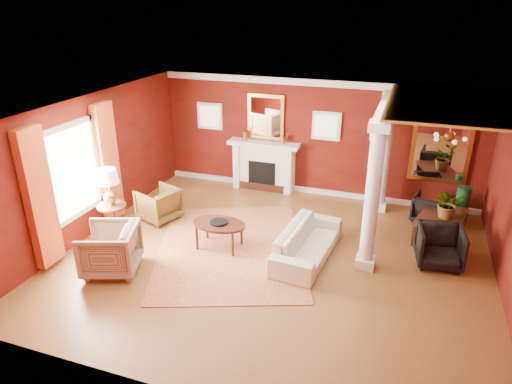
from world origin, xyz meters
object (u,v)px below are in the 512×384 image
at_px(sofa, 308,238).
at_px(side_table, 110,192).
at_px(armchair_leopard, 159,203).
at_px(coffee_table, 219,225).
at_px(armchair_stripe, 110,247).
at_px(dining_table, 442,221).

relative_size(sofa, side_table, 1.43).
height_order(armchair_leopard, coffee_table, armchair_leopard).
relative_size(coffee_table, side_table, 0.73).
bearing_deg(armchair_stripe, dining_table, 100.24).
bearing_deg(sofa, side_table, 101.60).
distance_m(armchair_leopard, dining_table, 6.13).
relative_size(armchair_stripe, side_table, 0.66).
height_order(coffee_table, side_table, side_table).
relative_size(sofa, dining_table, 1.47).
xyz_separation_m(armchair_leopard, armchair_stripe, (0.26, -2.18, 0.08)).
distance_m(sofa, armchair_leopard, 3.60).
distance_m(sofa, coffee_table, 1.77).
height_order(sofa, coffee_table, sofa).
distance_m(armchair_stripe, dining_table, 6.64).
distance_m(armchair_leopard, side_table, 1.26).
xyz_separation_m(side_table, dining_table, (6.55, 2.09, -0.60)).
xyz_separation_m(armchair_leopard, coffee_table, (1.81, -0.74, 0.10)).
distance_m(armchair_leopard, armchair_stripe, 2.19).
height_order(armchair_leopard, armchair_stripe, armchair_stripe).
height_order(coffee_table, dining_table, dining_table).
height_order(armchair_leopard, side_table, side_table).
xyz_separation_m(armchair_leopard, side_table, (-0.52, -0.99, 0.59)).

